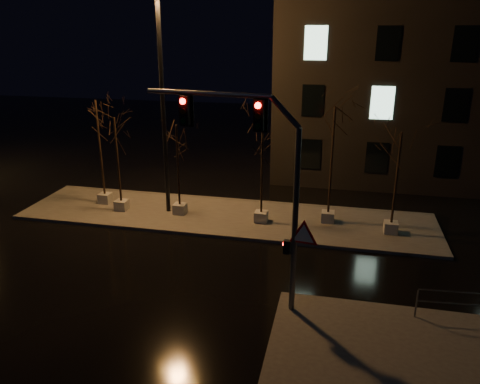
# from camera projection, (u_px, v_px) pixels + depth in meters

# --- Properties ---
(ground) EXTENTS (90.00, 90.00, 0.00)m
(ground) POSITION_uv_depth(u_px,v_px,m) (190.00, 271.00, 19.56)
(ground) COLOR black
(ground) RESTS_ON ground
(median) EXTENTS (22.00, 5.00, 0.15)m
(median) POSITION_uv_depth(u_px,v_px,m) (225.00, 216.00, 25.06)
(median) COLOR #4E4C46
(median) RESTS_ON ground
(sidewalk_corner) EXTENTS (7.00, 5.00, 0.15)m
(sidewalk_corner) POSITION_uv_depth(u_px,v_px,m) (381.00, 348.00, 14.80)
(sidewalk_corner) COLOR #4E4C46
(sidewalk_corner) RESTS_ON ground
(building) EXTENTS (25.00, 12.00, 15.00)m
(building) POSITION_uv_depth(u_px,v_px,m) (474.00, 62.00, 30.80)
(building) COLOR black
(building) RESTS_ON ground
(tree_0) EXTENTS (1.80, 1.80, 6.00)m
(tree_0) POSITION_uv_depth(u_px,v_px,m) (98.00, 124.00, 25.30)
(tree_0) COLOR #B1B0A5
(tree_0) RESTS_ON median
(tree_1) EXTENTS (1.80, 1.80, 5.26)m
(tree_1) POSITION_uv_depth(u_px,v_px,m) (116.00, 139.00, 24.45)
(tree_1) COLOR #B1B0A5
(tree_1) RESTS_ON median
(tree_2) EXTENTS (1.80, 1.80, 4.96)m
(tree_2) POSITION_uv_depth(u_px,v_px,m) (177.00, 145.00, 24.01)
(tree_2) COLOR #B1B0A5
(tree_2) RESTS_ON median
(tree_3) EXTENTS (1.80, 1.80, 5.27)m
(tree_3) POSITION_uv_depth(u_px,v_px,m) (262.00, 146.00, 22.88)
(tree_3) COLOR #B1B0A5
(tree_3) RESTS_ON median
(tree_4) EXTENTS (1.80, 1.80, 6.11)m
(tree_4) POSITION_uv_depth(u_px,v_px,m) (333.00, 134.00, 22.66)
(tree_4) COLOR #B1B0A5
(tree_4) RESTS_ON median
(tree_5) EXTENTS (1.80, 1.80, 5.14)m
(tree_5) POSITION_uv_depth(u_px,v_px,m) (399.00, 155.00, 21.62)
(tree_5) COLOR #B1B0A5
(tree_5) RESTS_ON median
(traffic_signal_mast) EXTENTS (6.13, 0.95, 7.54)m
(traffic_signal_mast) POSITION_uv_depth(u_px,v_px,m) (261.00, 173.00, 15.46)
(traffic_signal_mast) COLOR #55585D
(traffic_signal_mast) RESTS_ON sidewalk_corner
(streetlight_main) EXTENTS (2.74, 1.18, 11.19)m
(streetlight_main) POSITION_uv_depth(u_px,v_px,m) (162.00, 91.00, 23.47)
(streetlight_main) COLOR black
(streetlight_main) RESTS_ON median
(guard_rail_a) EXTENTS (2.56, 0.23, 1.10)m
(guard_rail_a) POSITION_uv_depth(u_px,v_px,m) (456.00, 301.00, 15.87)
(guard_rail_a) COLOR #55585D
(guard_rail_a) RESTS_ON sidewalk_corner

